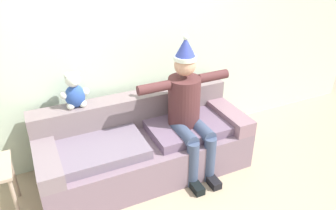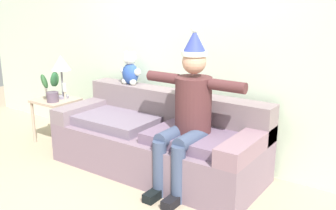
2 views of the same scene
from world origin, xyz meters
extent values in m
cube|color=silver|center=(0.00, 1.55, 1.35)|extent=(7.00, 0.10, 2.70)
cube|color=slate|center=(0.00, 0.97, 0.21)|extent=(2.21, 0.89, 0.42)
cube|color=gray|center=(0.00, 1.30, 0.60)|extent=(2.21, 0.24, 0.36)
cube|color=gray|center=(-0.99, 0.97, 0.50)|extent=(0.22, 0.89, 0.16)
cube|color=gray|center=(0.99, 0.97, 0.50)|extent=(0.22, 0.89, 0.16)
cube|color=slate|center=(-0.50, 0.92, 0.47)|extent=(0.88, 0.62, 0.10)
cube|color=slate|center=(0.50, 0.92, 0.47)|extent=(0.88, 0.62, 0.10)
cylinder|color=#522B2C|center=(0.45, 0.95, 0.78)|extent=(0.34, 0.34, 0.52)
sphere|color=tan|center=(0.45, 0.95, 1.18)|extent=(0.22, 0.22, 0.22)
cylinder|color=white|center=(0.45, 0.95, 1.26)|extent=(0.23, 0.23, 0.04)
cone|color=#323F98|center=(0.45, 0.95, 1.37)|extent=(0.21, 0.21, 0.20)
sphere|color=white|center=(0.45, 0.95, 1.47)|extent=(0.06, 0.06, 0.06)
cylinder|color=#3D4A68|center=(0.35, 0.75, 0.52)|extent=(0.14, 0.40, 0.14)
cylinder|color=#3D4A68|center=(0.35, 0.55, 0.26)|extent=(0.13, 0.13, 0.52)
cube|color=black|center=(0.35, 0.47, 0.04)|extent=(0.10, 0.24, 0.08)
cylinder|color=#3D4A68|center=(0.55, 0.75, 0.52)|extent=(0.14, 0.40, 0.14)
cylinder|color=#3D4A68|center=(0.55, 0.55, 0.26)|extent=(0.13, 0.13, 0.52)
cube|color=black|center=(0.55, 0.47, 0.04)|extent=(0.10, 0.24, 0.08)
cylinder|color=#522B2C|center=(0.11, 0.95, 1.00)|extent=(0.34, 0.10, 0.10)
cylinder|color=#522B2C|center=(0.79, 0.95, 1.00)|extent=(0.34, 0.10, 0.10)
ellipsoid|color=#2E51A5|center=(-0.60, 1.30, 0.91)|extent=(0.20, 0.16, 0.24)
sphere|color=silver|center=(-0.60, 1.30, 1.09)|extent=(0.15, 0.15, 0.15)
sphere|color=silver|center=(-0.60, 1.24, 1.08)|extent=(0.07, 0.07, 0.07)
sphere|color=silver|center=(-0.66, 1.30, 1.14)|extent=(0.05, 0.05, 0.05)
sphere|color=silver|center=(-0.55, 1.30, 1.14)|extent=(0.05, 0.05, 0.05)
sphere|color=silver|center=(-0.71, 1.30, 0.94)|extent=(0.08, 0.08, 0.08)
sphere|color=silver|center=(-0.66, 1.27, 0.82)|extent=(0.08, 0.08, 0.08)
sphere|color=silver|center=(-0.50, 1.30, 0.94)|extent=(0.08, 0.08, 0.08)
sphere|color=silver|center=(-0.54, 1.27, 0.82)|extent=(0.08, 0.08, 0.08)
cylinder|color=tan|center=(-1.31, 0.76, 0.26)|extent=(0.04, 0.04, 0.51)
cylinder|color=tan|center=(-1.31, 1.15, 0.26)|extent=(0.04, 0.04, 0.51)
camera|label=1|loc=(-1.00, -1.74, 2.37)|focal=34.91mm
camera|label=2|loc=(2.22, -2.00, 1.73)|focal=41.16mm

